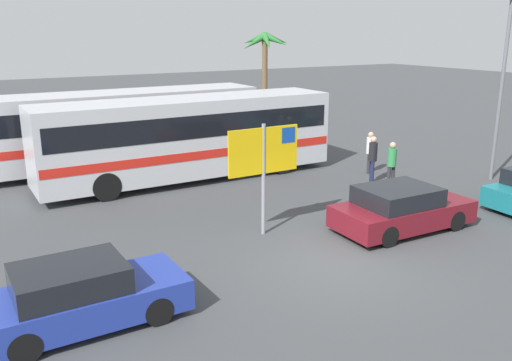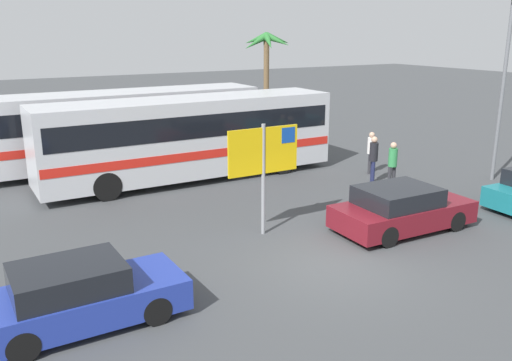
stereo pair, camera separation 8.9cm
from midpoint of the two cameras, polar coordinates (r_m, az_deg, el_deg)
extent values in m
plane|color=#424447|center=(13.92, 8.63, -8.72)|extent=(120.00, 120.00, 0.00)
cube|color=silver|center=(21.13, -6.91, 4.69)|extent=(11.56, 2.51, 2.90)
cube|color=black|center=(21.03, -6.96, 6.16)|extent=(11.10, 2.53, 0.84)
cube|color=red|center=(21.23, -6.87, 3.34)|extent=(11.45, 2.53, 0.32)
cylinder|color=black|center=(23.94, 0.00, 3.10)|extent=(1.00, 0.28, 1.00)
cylinder|color=black|center=(22.07, 2.94, 2.00)|extent=(1.00, 0.28, 1.00)
cylinder|color=black|center=(21.37, -16.87, 0.87)|extent=(1.00, 0.28, 1.00)
cylinder|color=black|center=(19.24, -15.27, -0.60)|extent=(1.00, 0.28, 1.00)
cube|color=silver|center=(23.87, -13.42, 5.63)|extent=(11.56, 2.51, 2.90)
cube|color=black|center=(23.78, -13.50, 6.94)|extent=(11.10, 2.53, 0.84)
cube|color=red|center=(23.96, -13.34, 4.44)|extent=(11.45, 2.53, 0.32)
cylinder|color=black|center=(26.35, -6.51, 4.16)|extent=(1.00, 0.28, 1.00)
cylinder|color=black|center=(24.34, -4.35, 3.26)|extent=(1.00, 0.28, 1.00)
cylinder|color=black|center=(24.45, -22.06, 2.21)|extent=(1.00, 0.28, 1.00)
cylinder|color=black|center=(22.27, -21.18, 1.07)|extent=(1.00, 0.28, 1.00)
cylinder|color=gray|center=(15.22, 0.94, 0.02)|extent=(0.11, 0.11, 3.20)
cube|color=yellow|center=(15.02, 0.95, 3.15)|extent=(2.20, 0.07, 1.30)
cube|color=#1447A8|center=(15.36, 3.53, 4.81)|extent=(0.44, 0.07, 0.44)
cube|color=#23389E|center=(11.51, -17.50, -12.08)|extent=(4.03, 1.72, 0.64)
cube|color=black|center=(11.22, -18.95, -9.66)|extent=(2.10, 1.56, 0.52)
cylinder|color=black|center=(12.53, -12.69, -10.28)|extent=(0.60, 0.17, 0.60)
cylinder|color=black|center=(11.24, -10.14, -13.34)|extent=(0.60, 0.17, 0.60)
cylinder|color=black|center=(12.12, -24.15, -12.29)|extent=(0.60, 0.17, 0.60)
cylinder|color=black|center=(10.77, -23.07, -15.81)|extent=(0.60, 0.17, 0.60)
cube|color=maroon|center=(16.47, 15.32, -3.39)|extent=(4.22, 1.98, 0.64)
cube|color=black|center=(16.13, 14.82, -1.59)|extent=(2.22, 1.77, 0.52)
cylinder|color=black|center=(17.97, 16.42, -2.50)|extent=(0.60, 0.18, 0.60)
cylinder|color=black|center=(16.88, 20.47, -4.04)|extent=(0.60, 0.18, 0.60)
cylinder|color=black|center=(16.32, 9.91, -3.92)|extent=(0.60, 0.18, 0.60)
cylinder|color=black|center=(15.11, 13.92, -5.77)|extent=(0.60, 0.18, 0.60)
cylinder|color=black|center=(19.70, 24.29, -1.69)|extent=(0.61, 0.19, 0.60)
cylinder|color=#1E2347|center=(21.03, 12.33, 0.80)|extent=(0.13, 0.13, 0.88)
cylinder|color=#1E2347|center=(21.20, 12.23, 0.92)|extent=(0.13, 0.13, 0.88)
cylinder|color=black|center=(20.94, 12.40, 2.96)|extent=(0.32, 0.32, 0.70)
sphere|color=tan|center=(20.84, 12.48, 4.21)|extent=(0.24, 0.24, 0.24)
cylinder|color=#2D2D33|center=(20.64, 14.39, 0.33)|extent=(0.13, 0.13, 0.85)
cylinder|color=#2D2D33|center=(20.54, 13.97, 0.29)|extent=(0.13, 0.13, 0.85)
cylinder|color=#338E4C|center=(20.41, 14.32, 2.36)|extent=(0.32, 0.32, 0.67)
sphere|color=tan|center=(20.32, 14.41, 3.60)|extent=(0.23, 0.23, 0.23)
cylinder|color=#2D2D33|center=(22.50, 11.96, 1.72)|extent=(0.13, 0.13, 0.83)
cylinder|color=#2D2D33|center=(22.67, 12.12, 1.81)|extent=(0.13, 0.13, 0.83)
cylinder|color=silver|center=(22.42, 12.15, 3.61)|extent=(0.32, 0.32, 0.66)
sphere|color=tan|center=(22.34, 12.21, 4.71)|extent=(0.22, 0.22, 0.22)
cylinder|color=slate|center=(22.62, 24.57, 8.33)|extent=(0.14, 0.14, 6.73)
cylinder|color=brown|center=(32.36, 1.17, 10.07)|extent=(0.32, 0.32, 5.12)
cone|color=#2D7533|center=(32.57, 2.39, 14.60)|extent=(1.63, 0.53, 0.84)
cone|color=#2D7533|center=(32.93, 1.04, 14.48)|extent=(1.06, 1.64, 0.99)
cone|color=#2D7533|center=(32.62, 0.06, 14.60)|extent=(1.11, 1.64, 0.86)
cone|color=#2D7533|center=(31.90, 0.07, 14.33)|extent=(1.60, 0.52, 1.10)
cone|color=#2D7533|center=(31.53, 1.46, 14.35)|extent=(0.95, 1.65, 1.06)
cone|color=#2D7533|center=(31.86, 2.38, 14.49)|extent=(1.17, 1.62, 0.93)
camera|label=1|loc=(0.04, -89.84, 0.04)|focal=38.04mm
camera|label=2|loc=(0.04, 90.16, -0.04)|focal=38.04mm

